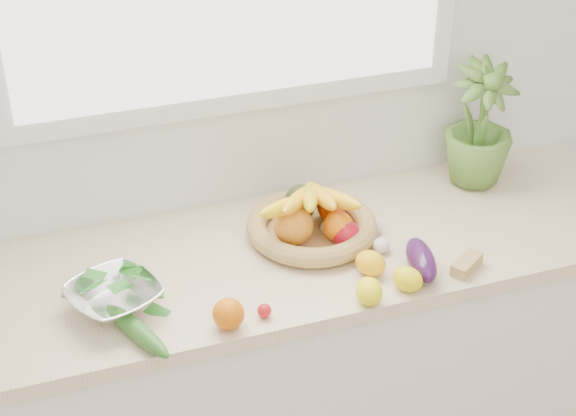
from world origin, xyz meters
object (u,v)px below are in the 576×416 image
object	(u,v)px
eggplant	(421,260)
colander_with_spinach	(114,291)
apple	(346,234)
cucumber	(137,330)
potted_herb	(480,123)
fruit_basket	(311,220)

from	to	relation	value
eggplant	colander_with_spinach	world-z (taller)	colander_with_spinach
apple	eggplant	bearing A→B (deg)	-50.38
cucumber	colander_with_spinach	distance (m)	0.13
apple	colander_with_spinach	world-z (taller)	colander_with_spinach
eggplant	potted_herb	bearing A→B (deg)	45.73
eggplant	colander_with_spinach	xyz separation A→B (m)	(-0.79, 0.10, 0.02)
cucumber	apple	bearing A→B (deg)	17.74
apple	cucumber	bearing A→B (deg)	-162.26
colander_with_spinach	fruit_basket	bearing A→B (deg)	15.00
fruit_basket	colander_with_spinach	world-z (taller)	fruit_basket
fruit_basket	eggplant	bearing A→B (deg)	-49.50
potted_herb	colander_with_spinach	world-z (taller)	potted_herb
cucumber	potted_herb	distance (m)	1.20
colander_with_spinach	apple	bearing A→B (deg)	6.51
apple	potted_herb	distance (m)	0.56
eggplant	fruit_basket	bearing A→B (deg)	130.50
cucumber	fruit_basket	world-z (taller)	fruit_basket
potted_herb	colander_with_spinach	bearing A→B (deg)	-166.69
apple	colander_with_spinach	distance (m)	0.65
apple	eggplant	size ratio (longest dim) A/B	0.43
colander_with_spinach	cucumber	bearing A→B (deg)	-75.99
eggplant	potted_herb	world-z (taller)	potted_herb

